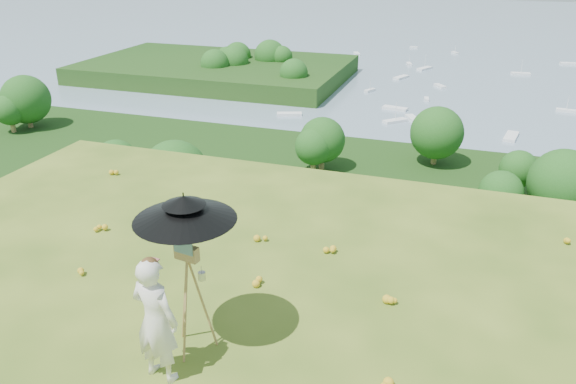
% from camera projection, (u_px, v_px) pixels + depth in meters
% --- Properties ---
extents(ground, '(14.00, 14.00, 0.00)m').
position_uv_depth(ground, '(190.00, 368.00, 7.02)').
color(ground, '#445F1B').
rests_on(ground, ground).
extents(forest_slope, '(140.00, 56.00, 22.00)m').
position_uv_depth(forest_slope, '(402.00, 366.00, 49.10)').
color(forest_slope, black).
rests_on(forest_slope, bay_water).
extents(shoreline_tier, '(170.00, 28.00, 8.00)m').
position_uv_depth(shoreline_tier, '(436.00, 232.00, 86.57)').
color(shoreline_tier, gray).
rests_on(shoreline_tier, bay_water).
extents(bay_water, '(700.00, 700.00, 0.00)m').
position_uv_depth(bay_water, '(473.00, 47.00, 228.54)').
color(bay_water, '#7091A0').
rests_on(bay_water, ground).
extents(peninsula, '(90.00, 60.00, 12.00)m').
position_uv_depth(peninsula, '(216.00, 61.00, 174.91)').
color(peninsula, black).
rests_on(peninsula, bay_water).
extents(slope_trees, '(110.00, 50.00, 6.00)m').
position_uv_depth(slope_trees, '(417.00, 223.00, 43.41)').
color(slope_trees, '#1C5118').
rests_on(slope_trees, forest_slope).
extents(harbor_town, '(110.00, 22.00, 5.00)m').
position_uv_depth(harbor_town, '(440.00, 194.00, 83.92)').
color(harbor_town, silver).
rests_on(harbor_town, shoreline_tier).
extents(moored_boats, '(140.00, 140.00, 0.70)m').
position_uv_depth(moored_boats, '(420.00, 87.00, 163.69)').
color(moored_boats, white).
rests_on(moored_boats, bay_water).
extents(wildflowers, '(10.00, 10.50, 0.12)m').
position_uv_depth(wildflowers, '(199.00, 352.00, 7.22)').
color(wildflowers, gold).
rests_on(wildflowers, ground).
extents(painter, '(0.66, 0.48, 1.66)m').
position_uv_depth(painter, '(155.00, 320.00, 6.57)').
color(painter, white).
rests_on(painter, ground).
extents(field_easel, '(0.72, 0.72, 1.66)m').
position_uv_depth(field_easel, '(190.00, 294.00, 7.04)').
color(field_easel, olive).
rests_on(field_easel, ground).
extents(sun_umbrella, '(1.27, 1.27, 0.85)m').
position_uv_depth(sun_umbrella, '(186.00, 225.00, 6.68)').
color(sun_umbrella, black).
rests_on(sun_umbrella, field_easel).
extents(painter_cap, '(0.22, 0.25, 0.10)m').
position_uv_depth(painter_cap, '(149.00, 262.00, 6.25)').
color(painter_cap, '#BE6A68').
rests_on(painter_cap, painter).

